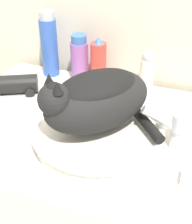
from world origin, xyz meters
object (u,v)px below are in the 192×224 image
mouthwash_bottle (80,59)px  spray_bottle_trigger (98,62)px  deodorant_stick (147,71)px  cat (96,98)px  shampoo_bottle_tall (49,45)px  faucet (176,128)px  hair_dryer (13,85)px

mouthwash_bottle → spray_bottle_trigger: (0.08, -0.00, -0.00)m
deodorant_stick → spray_bottle_trigger: (-0.18, -0.00, 0.00)m
cat → spray_bottle_trigger: 0.36m
shampoo_bottle_tall → deodorant_stick: shampoo_bottle_tall is taller
mouthwash_bottle → shampoo_bottle_tall: bearing=180.0°
shampoo_bottle_tall → deodorant_stick: size_ratio=1.60×
shampoo_bottle_tall → spray_bottle_trigger: bearing=-0.0°
cat → deodorant_stick: cat is taller
spray_bottle_trigger → faucet: bearing=-40.7°
shampoo_bottle_tall → spray_bottle_trigger: shampoo_bottle_tall is taller
faucet → spray_bottle_trigger: 0.43m
cat → faucet: 0.23m
spray_bottle_trigger → deodorant_stick: bearing=0.0°
mouthwash_bottle → hair_dryer: size_ratio=0.88×
faucet → shampoo_bottle_tall: 0.60m
cat → spray_bottle_trigger: bearing=-123.0°
faucet → cat: bearing=1.3°
faucet → hair_dryer: size_ratio=0.66×
faucet → mouthwash_bottle: size_ratio=0.76×
shampoo_bottle_tall → hair_dryer: shampoo_bottle_tall is taller
faucet → deodorant_stick: (-0.14, 0.28, 0.01)m
spray_bottle_trigger → mouthwash_bottle: bearing=180.0°
shampoo_bottle_tall → spray_bottle_trigger: (0.20, -0.00, -0.04)m
faucet → deodorant_stick: 0.31m
mouthwash_bottle → faucet: bearing=-34.9°
spray_bottle_trigger → hair_dryer: spray_bottle_trigger is taller
deodorant_stick → mouthwash_bottle: (-0.26, 0.00, 0.01)m
cat → hair_dryer: cat is taller
cat → shampoo_bottle_tall: shampoo_bottle_tall is taller
faucet → spray_bottle_trigger: spray_bottle_trigger is taller
cat → deodorant_stick: 0.35m
shampoo_bottle_tall → deodorant_stick: (0.38, 0.00, -0.04)m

